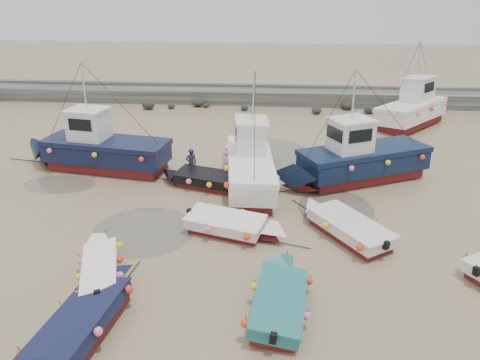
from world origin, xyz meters
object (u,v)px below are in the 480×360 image
object	(u,v)px
dinghy_0	(103,264)
dinghy_6	(345,224)
cabin_boat_3	(417,108)
dinghy_1	(89,315)
cabin_boat_0	(97,148)
cabin_boat_2	(355,159)
dinghy_5	(233,223)
person	(192,177)
dinghy_4	(205,178)
cabin_boat_1	(248,162)
dinghy_2	(279,296)

from	to	relation	value
dinghy_0	dinghy_6	world-z (taller)	same
cabin_boat_3	dinghy_1	bearing A→B (deg)	-82.08
dinghy_1	cabin_boat_0	xyz separation A→B (m)	(-4.50, 13.45, 0.79)
cabin_boat_2	dinghy_0	bearing A→B (deg)	107.43
dinghy_5	person	world-z (taller)	dinghy_5
dinghy_1	dinghy_0	bearing A→B (deg)	109.42
dinghy_0	dinghy_4	xyz separation A→B (m)	(2.75, 8.50, -0.01)
person	cabin_boat_2	bearing A→B (deg)	156.11
cabin_boat_1	dinghy_1	bearing A→B (deg)	-117.35
dinghy_2	cabin_boat_2	size ratio (longest dim) A/B	0.60
dinghy_1	cabin_boat_1	bearing A→B (deg)	77.97
dinghy_6	cabin_boat_0	bearing A→B (deg)	119.27
dinghy_4	cabin_boat_3	bearing A→B (deg)	-33.02
dinghy_4	cabin_boat_2	world-z (taller)	cabin_boat_2
dinghy_0	cabin_boat_1	distance (m)	10.37
dinghy_0	person	size ratio (longest dim) A/B	3.19
cabin_boat_3	dinghy_0	bearing A→B (deg)	-86.47
cabin_boat_2	person	distance (m)	9.27
dinghy_5	cabin_boat_1	distance (m)	5.52
dinghy_6	cabin_boat_1	xyz separation A→B (m)	(-4.65, 5.08, 0.80)
dinghy_5	cabin_boat_1	xyz separation A→B (m)	(0.34, 5.46, 0.79)
cabin_boat_2	cabin_boat_3	bearing A→B (deg)	-54.38
dinghy_2	cabin_boat_3	size ratio (longest dim) A/B	0.78
cabin_boat_3	dinghy_2	bearing A→B (deg)	-72.05
dinghy_2	dinghy_0	bearing A→B (deg)	174.47
dinghy_1	dinghy_5	world-z (taller)	same
dinghy_2	person	xyz separation A→B (m)	(-4.98, 11.15, -0.55)
dinghy_6	cabin_boat_1	bearing A→B (deg)	97.70
dinghy_1	dinghy_2	distance (m)	6.41
dinghy_2	dinghy_1	bearing A→B (deg)	-160.81
dinghy_4	cabin_boat_1	world-z (taller)	cabin_boat_1
cabin_boat_0	cabin_boat_1	size ratio (longest dim) A/B	1.05
cabin_boat_0	person	world-z (taller)	cabin_boat_0
dinghy_6	cabin_boat_2	world-z (taller)	cabin_boat_2
dinghy_2	cabin_boat_0	world-z (taller)	cabin_boat_0
dinghy_5	cabin_boat_1	world-z (taller)	cabin_boat_1
dinghy_5	dinghy_6	xyz separation A→B (m)	(4.98, 0.38, -0.01)
dinghy_1	person	size ratio (longest dim) A/B	3.72
cabin_boat_1	cabin_boat_2	size ratio (longest dim) A/B	1.00
dinghy_4	cabin_boat_2	xyz separation A→B (m)	(8.22, 1.40, 0.78)
dinghy_2	cabin_boat_1	world-z (taller)	cabin_boat_1
cabin_boat_1	person	world-z (taller)	cabin_boat_1
dinghy_1	cabin_boat_3	distance (m)	28.99
person	dinghy_0	bearing A→B (deg)	54.67
cabin_boat_1	person	xyz separation A→B (m)	(-3.29, 0.74, -1.35)
cabin_boat_0	cabin_boat_2	world-z (taller)	same
cabin_boat_0	cabin_boat_3	bearing A→B (deg)	-55.06
dinghy_6	cabin_boat_1	distance (m)	6.93
dinghy_4	dinghy_2	bearing A→B (deg)	-141.38
cabin_boat_1	cabin_boat_3	bearing A→B (deg)	37.99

